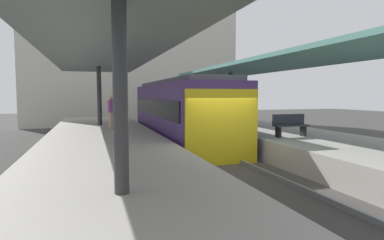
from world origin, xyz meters
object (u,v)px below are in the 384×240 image
Objects in this scene: commuter_train at (180,112)px; passenger_near_bench at (112,112)px; passenger_mid_platform at (231,108)px; platform_bench at (290,125)px; platform_sign at (244,94)px.

commuter_train reaches higher than passenger_near_bench.
platform_bench is at bearing -93.37° from passenger_mid_platform.
platform_bench is 7.85m from passenger_near_bench.
platform_sign is 7.02m from passenger_near_bench.
commuter_train is 3.34m from passenger_near_bench.
commuter_train is at bearing -159.00° from passenger_mid_platform.
platform_sign is 1.41× the size of passenger_near_bench.
platform_bench is 0.89× the size of passenger_near_bench.
platform_sign is 1.35× the size of passenger_mid_platform.
commuter_train is 4.96× the size of platform_sign.
commuter_train reaches higher than platform_sign.
platform_sign is at bearing 3.85° from commuter_train.
passenger_mid_platform is (3.40, 1.30, 0.12)m from commuter_train.
passenger_near_bench is at bearing 144.10° from platform_bench.
commuter_train is at bearing 5.45° from passenger_near_bench.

